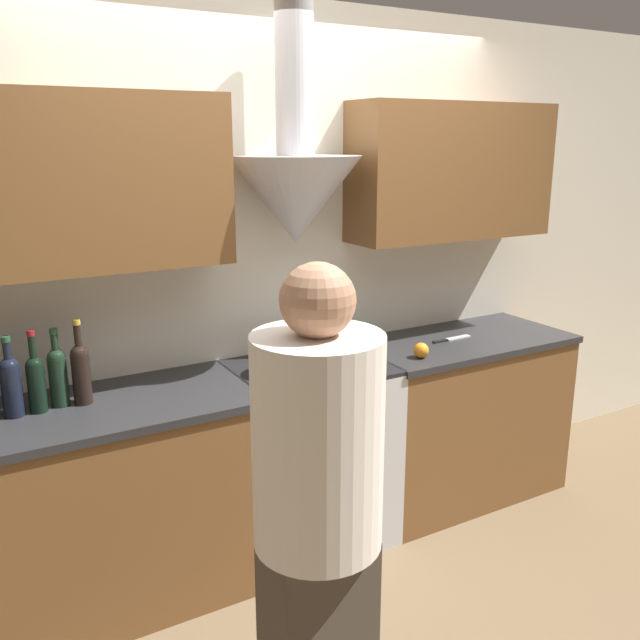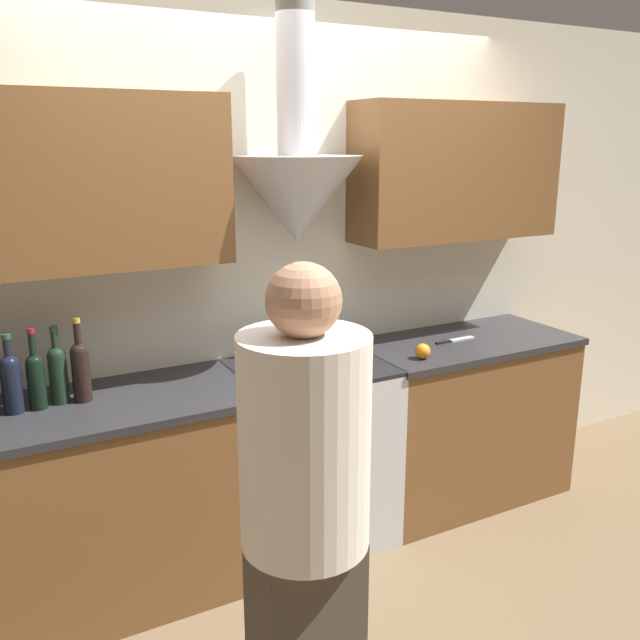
{
  "view_description": "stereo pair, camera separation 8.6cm",
  "coord_description": "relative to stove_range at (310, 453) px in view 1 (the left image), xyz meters",
  "views": [
    {
      "loc": [
        -1.48,
        -2.37,
        1.97
      ],
      "look_at": [
        0.0,
        0.21,
        1.17
      ],
      "focal_mm": 38.0,
      "sensor_mm": 36.0,
      "label": 1
    },
    {
      "loc": [
        -1.41,
        -2.41,
        1.97
      ],
      "look_at": [
        0.0,
        0.21,
        1.17
      ],
      "focal_mm": 38.0,
      "sensor_mm": 36.0,
      "label": 2
    }
  ],
  "objects": [
    {
      "name": "stove_range",
      "position": [
        0.0,
        0.0,
        0.0
      ],
      "size": [
        0.73,
        0.6,
        0.92
      ],
      "color": "silver",
      "rests_on": "ground_plane"
    },
    {
      "name": "wine_bottle_6",
      "position": [
        -1.12,
        0.07,
        0.59
      ],
      "size": [
        0.07,
        0.07,
        0.32
      ],
      "color": "black",
      "rests_on": "counter_left"
    },
    {
      "name": "stock_pot",
      "position": [
        -0.16,
        -0.04,
        0.52
      ],
      "size": [
        0.21,
        0.21,
        0.12
      ],
      "color": "silver",
      "rests_on": "stove_range"
    },
    {
      "name": "wall_back",
      "position": [
        -0.04,
        0.26,
        1.01
      ],
      "size": [
        8.4,
        0.62,
        2.6
      ],
      "color": "silver",
      "rests_on": "ground_plane"
    },
    {
      "name": "wine_bottle_5",
      "position": [
        -1.2,
        0.04,
        0.59
      ],
      "size": [
        0.07,
        0.07,
        0.34
      ],
      "color": "black",
      "rests_on": "counter_left"
    },
    {
      "name": "ground_plane",
      "position": [
        0.0,
        -0.31,
        -0.46
      ],
      "size": [
        12.0,
        12.0,
        0.0
      ],
      "primitive_type": "plane",
      "color": "brown"
    },
    {
      "name": "mixing_bowl",
      "position": [
        0.16,
        0.04,
        0.49
      ],
      "size": [
        0.23,
        0.23,
        0.08
      ],
      "color": "silver",
      "rests_on": "stove_range"
    },
    {
      "name": "wine_bottle_7",
      "position": [
        -1.03,
        0.05,
        0.6
      ],
      "size": [
        0.07,
        0.07,
        0.36
      ],
      "color": "black",
      "rests_on": "counter_left"
    },
    {
      "name": "person_foreground_left",
      "position": [
        -0.63,
        -1.2,
        0.45
      ],
      "size": [
        0.37,
        0.37,
        1.66
      ],
      "color": "#473D33",
      "rests_on": "ground_plane"
    },
    {
      "name": "orange_fruit",
      "position": [
        0.54,
        -0.17,
        0.49
      ],
      "size": [
        0.08,
        0.08,
        0.08
      ],
      "color": "orange",
      "rests_on": "counter_right"
    },
    {
      "name": "counter_left",
      "position": [
        -1.06,
        -0.0,
        -0.0
      ],
      "size": [
        1.41,
        0.62,
        0.92
      ],
      "color": "brown",
      "rests_on": "ground_plane"
    },
    {
      "name": "chefs_knife",
      "position": [
        0.88,
        -0.0,
        0.46
      ],
      "size": [
        0.25,
        0.04,
        0.01
      ],
      "rotation": [
        0.0,
        0.0,
        0.03
      ],
      "color": "silver",
      "rests_on": "counter_right"
    },
    {
      "name": "counter_right",
      "position": [
        0.95,
        -0.0,
        -0.0
      ],
      "size": [
        1.2,
        0.62,
        0.92
      ],
      "color": "brown",
      "rests_on": "ground_plane"
    },
    {
      "name": "wine_bottle_4",
      "position": [
        -1.29,
        0.05,
        0.59
      ],
      "size": [
        0.08,
        0.08,
        0.32
      ],
      "color": "black",
      "rests_on": "counter_left"
    }
  ]
}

